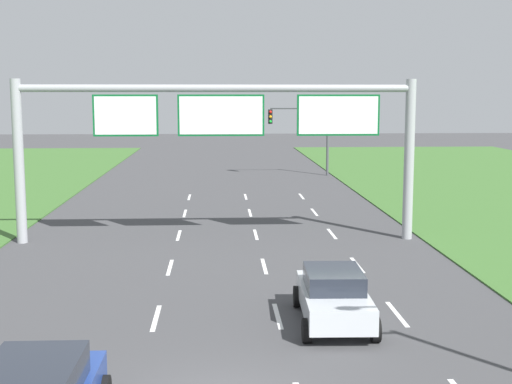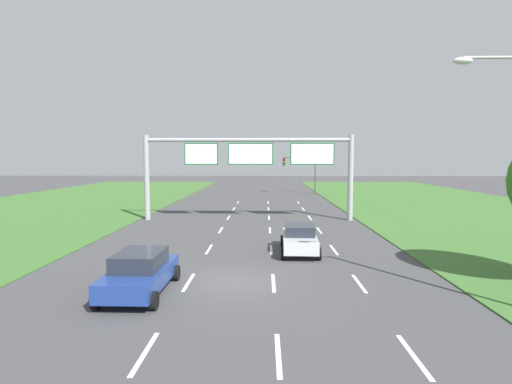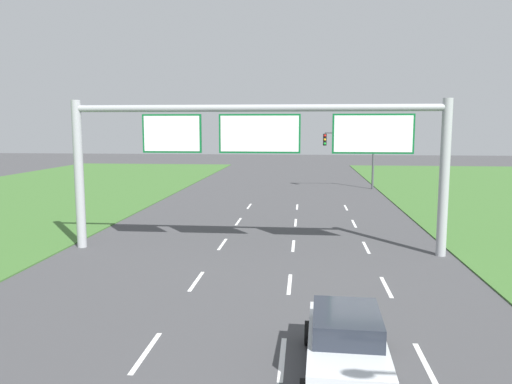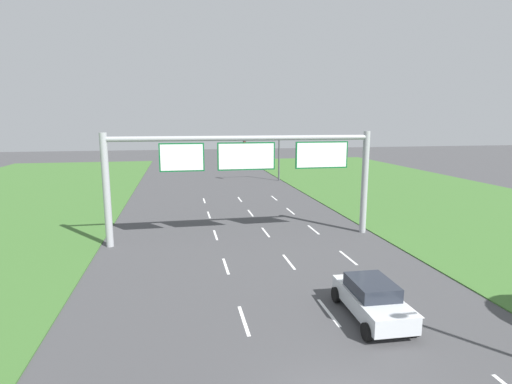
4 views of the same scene
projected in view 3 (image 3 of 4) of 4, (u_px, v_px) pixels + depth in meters
The scene contains 6 objects.
lane_dashes_inner_left at pixel (146, 352), 12.81m from camera, with size 0.14×50.40×0.01m.
lane_dashes_inner_right at pixel (282, 358), 12.47m from camera, with size 0.14×50.40×0.01m.
lane_dashes_slip at pixel (426, 365), 12.13m from camera, with size 0.14×50.40×0.01m.
car_lead_silver at pixel (346, 343), 11.54m from camera, with size 2.13×4.26×1.52m.
sign_gantry at pixel (262, 145), 22.60m from camera, with size 17.24×0.44×7.00m.
traffic_light_mast at pixel (352, 148), 46.39m from camera, with size 4.76×0.49×5.60m.
Camera 3 is at (2.25, -5.84, 5.74)m, focal length 35.00 mm.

